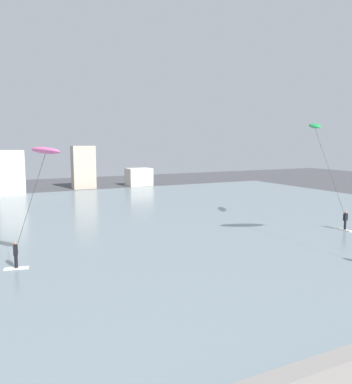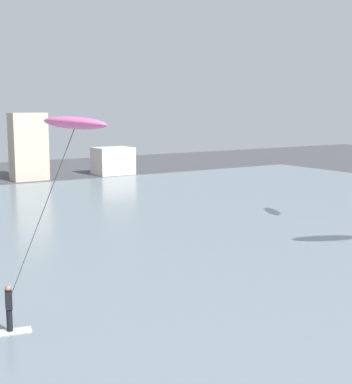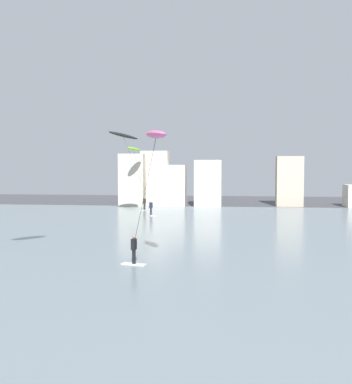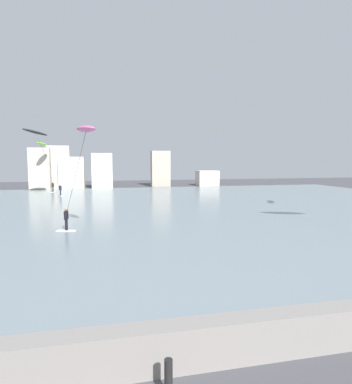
{
  "view_description": "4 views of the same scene",
  "coord_description": "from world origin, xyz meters",
  "px_view_note": "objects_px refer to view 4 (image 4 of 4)",
  "views": [
    {
      "loc": [
        -5.61,
        -3.4,
        7.63
      ],
      "look_at": [
        2.15,
        11.93,
        5.41
      ],
      "focal_mm": 36.82,
      "sensor_mm": 36.0,
      "label": 1
    },
    {
      "loc": [
        -8.98,
        2.76,
        7.66
      ],
      "look_at": [
        -0.25,
        16.41,
        5.18
      ],
      "focal_mm": 53.28,
      "sensor_mm": 36.0,
      "label": 2
    },
    {
      "loc": [
        1.3,
        -2.98,
        5.58
      ],
      "look_at": [
        -1.11,
        17.6,
        4.37
      ],
      "focal_mm": 41.78,
      "sensor_mm": 36.0,
      "label": 3
    },
    {
      "loc": [
        -1.25,
        -3.16,
        5.16
      ],
      "look_at": [
        2.53,
        13.84,
        3.45
      ],
      "focal_mm": 30.76,
      "sensor_mm": 36.0,
      "label": 4
    }
  ],
  "objects_px": {
    "kitesurfer_black": "(37,137)",
    "kitesurfer_pink": "(83,144)",
    "kitesurfer_lime": "(43,148)",
    "bollard_post": "(168,380)"
  },
  "relations": [
    {
      "from": "kitesurfer_black",
      "to": "kitesurfer_pink",
      "type": "height_order",
      "value": "kitesurfer_black"
    },
    {
      "from": "kitesurfer_lime",
      "to": "kitesurfer_pink",
      "type": "relative_size",
      "value": 1.09
    },
    {
      "from": "kitesurfer_pink",
      "to": "kitesurfer_lime",
      "type": "bearing_deg",
      "value": 103.38
    },
    {
      "from": "kitesurfer_pink",
      "to": "bollard_post",
      "type": "bearing_deg",
      "value": -80.98
    },
    {
      "from": "kitesurfer_lime",
      "to": "kitesurfer_pink",
      "type": "xyz_separation_m",
      "value": [
        7.94,
        -33.39,
        -0.81
      ]
    },
    {
      "from": "kitesurfer_black",
      "to": "bollard_post",
      "type": "bearing_deg",
      "value": -76.67
    },
    {
      "from": "kitesurfer_black",
      "to": "kitesurfer_lime",
      "type": "relative_size",
      "value": 1.18
    },
    {
      "from": "kitesurfer_lime",
      "to": "kitesurfer_pink",
      "type": "bearing_deg",
      "value": -76.62
    },
    {
      "from": "bollard_post",
      "to": "kitesurfer_black",
      "type": "distance_m",
      "value": 43.53
    },
    {
      "from": "bollard_post",
      "to": "kitesurfer_lime",
      "type": "bearing_deg",
      "value": 101.99
    }
  ]
}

